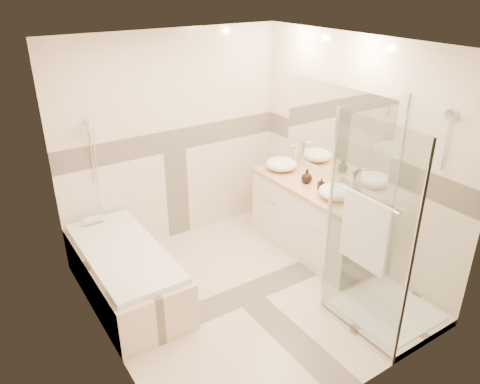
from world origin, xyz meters
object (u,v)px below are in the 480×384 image
vessel_sink_near (281,164)px  vessel_sink_far (336,191)px  shower_enclosure (378,273)px  amenity_bottle_a (321,184)px  vanity (311,218)px  bathtub (125,271)px  amenity_bottle_b (307,176)px

vessel_sink_near → vessel_sink_far: 0.94m
shower_enclosure → amenity_bottle_a: 1.23m
vanity → amenity_bottle_a: amenity_bottle_a is taller
vanity → vessel_sink_far: vessel_sink_far is taller
bathtub → vessel_sink_far: 2.34m
vessel_sink_near → vanity: bearing=-88.0°
bathtub → vessel_sink_far: size_ratio=4.51×
shower_enclosure → amenity_bottle_b: bearing=78.7°
vanity → vessel_sink_near: vessel_sink_near is taller
vanity → vessel_sink_far: 0.63m
vessel_sink_far → amenity_bottle_b: 0.47m
bathtub → shower_enclosure: 2.47m
amenity_bottle_b → vanity: bearing=-77.9°
vessel_sink_far → amenity_bottle_a: 0.23m
bathtub → vanity: bearing=-9.2°
vanity → shower_enclosure: (-0.29, -1.27, 0.08)m
shower_enclosure → amenity_bottle_b: shower_enclosure is taller
bathtub → amenity_bottle_a: 2.27m
vessel_sink_far → amenity_bottle_a: vessel_sink_far is taller
bathtub → vanity: size_ratio=1.05×
vanity → shower_enclosure: shower_enclosure is taller
shower_enclosure → vessel_sink_far: (0.27, 0.89, 0.42)m
vessel_sink_near → amenity_bottle_b: 0.47m
vessel_sink_far → vanity: bearing=87.0°
shower_enclosure → vessel_sink_far: bearing=73.0°
bathtub → shower_enclosure: (1.86, -1.62, 0.20)m
vessel_sink_near → amenity_bottle_a: (0.00, -0.71, -0.01)m
shower_enclosure → vessel_sink_near: (0.27, 1.83, 0.42)m
bathtub → amenity_bottle_b: (2.13, -0.26, 0.62)m
vanity → bathtub: bearing=170.8°
vanity → amenity_bottle_b: 0.51m
vanity → amenity_bottle_a: (-0.02, -0.15, 0.50)m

